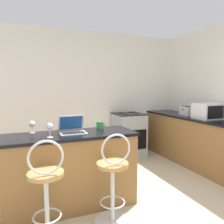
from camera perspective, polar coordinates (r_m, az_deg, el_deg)
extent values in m
cube|color=silver|center=(4.59, -8.17, 4.39)|extent=(12.00, 0.06, 2.60)
cube|color=olive|center=(2.82, -10.57, -15.04)|extent=(1.54, 0.54, 0.88)
cube|color=black|center=(2.68, -10.78, -5.93)|extent=(1.57, 0.57, 0.03)
cube|color=olive|center=(4.22, 24.39, -8.18)|extent=(0.62, 3.26, 0.88)
cube|color=black|center=(4.13, 24.69, -2.03)|extent=(0.65, 3.29, 0.03)
cylinder|color=silver|center=(2.37, -16.67, -22.57)|extent=(0.04, 0.04, 0.63)
torus|color=silver|center=(2.42, -16.59, -24.59)|extent=(0.28, 0.28, 0.02)
cylinder|color=#B7844C|center=(2.23, -16.96, -15.24)|extent=(0.34, 0.34, 0.04)
torus|color=silver|center=(2.08, -16.90, -11.29)|extent=(0.32, 0.02, 0.32)
cylinder|color=silver|center=(2.67, 0.12, -26.59)|extent=(0.40, 0.40, 0.02)
cylinder|color=silver|center=(2.51, 0.12, -20.52)|extent=(0.04, 0.04, 0.63)
torus|color=silver|center=(2.56, 0.12, -22.47)|extent=(0.28, 0.28, 0.02)
cylinder|color=#B7844C|center=(2.38, 0.12, -13.54)|extent=(0.34, 0.34, 0.04)
torus|color=silver|center=(2.24, 1.04, -9.71)|extent=(0.32, 0.02, 0.32)
cube|color=#B7BABF|center=(2.67, -10.10, -5.46)|extent=(0.32, 0.21, 0.01)
cube|color=black|center=(2.66, -10.03, -5.39)|extent=(0.27, 0.12, 0.00)
cube|color=#B7BABF|center=(2.77, -10.65, -2.79)|extent=(0.32, 0.08, 0.19)
cube|color=#19478C|center=(2.76, -10.63, -2.76)|extent=(0.28, 0.06, 0.16)
cube|color=silver|center=(4.19, 23.95, 0.23)|extent=(0.48, 0.36, 0.27)
cube|color=black|center=(4.03, 25.42, -0.07)|extent=(0.34, 0.01, 0.22)
cube|color=silver|center=(4.58, 19.03, 0.29)|extent=(0.19, 0.26, 0.17)
cube|color=black|center=(4.54, 18.70, 1.34)|extent=(0.04, 0.18, 0.00)
cube|color=black|center=(4.59, 19.43, 1.37)|extent=(0.04, 0.18, 0.00)
cube|color=black|center=(4.50, 18.02, 0.66)|extent=(0.02, 0.02, 0.02)
cube|color=#9EA3A8|center=(4.69, 4.32, -6.04)|extent=(0.60, 0.60, 0.89)
cube|color=black|center=(4.43, 6.08, -7.28)|extent=(0.51, 0.01, 0.40)
cube|color=black|center=(4.61, 4.36, -0.50)|extent=(0.60, 0.60, 0.02)
cylinder|color=black|center=(4.45, 3.50, -0.58)|extent=(0.11, 0.11, 0.01)
cylinder|color=black|center=(4.57, 6.55, -0.42)|extent=(0.11, 0.11, 0.01)
cylinder|color=black|center=(4.66, 2.23, -0.24)|extent=(0.11, 0.11, 0.01)
cylinder|color=black|center=(4.78, 5.17, -0.09)|extent=(0.11, 0.11, 0.01)
cylinder|color=silver|center=(2.52, -15.85, -6.39)|extent=(0.07, 0.07, 0.00)
cylinder|color=silver|center=(2.51, -15.89, -5.31)|extent=(0.01, 0.01, 0.09)
sphere|color=silver|center=(2.50, -15.94, -3.58)|extent=(0.07, 0.07, 0.07)
cylinder|color=silver|center=(2.83, -20.08, -5.13)|extent=(0.07, 0.07, 0.00)
cylinder|color=silver|center=(2.83, -20.11, -4.36)|extent=(0.01, 0.01, 0.07)
sphere|color=silver|center=(2.81, -20.16, -2.98)|extent=(0.08, 0.08, 0.08)
cylinder|color=#338447|center=(2.94, -3.24, -3.46)|extent=(0.09, 0.09, 0.09)
torus|color=#338447|center=(2.95, -2.21, -3.30)|extent=(0.01, 0.06, 0.06)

